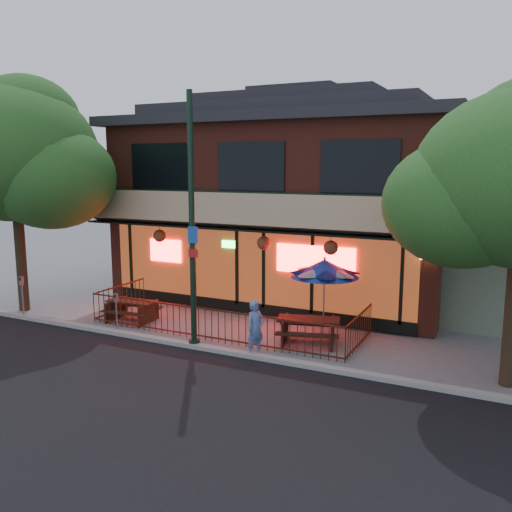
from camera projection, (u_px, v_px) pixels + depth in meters
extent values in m
plane|color=gray|center=(202.00, 342.00, 15.61)|extent=(80.00, 80.00, 0.00)
cube|color=black|center=(36.00, 434.00, 10.29)|extent=(80.00, 11.00, 0.00)
cube|color=#999993|center=(192.00, 345.00, 15.16)|extent=(80.00, 0.25, 0.12)
cube|color=maroon|center=(296.00, 211.00, 21.45)|extent=(12.00, 8.00, 6.50)
cube|color=#59230F|center=(251.00, 268.00, 18.16)|extent=(11.00, 0.06, 2.60)
cube|color=#FF0C0C|center=(315.00, 260.00, 17.02)|extent=(2.60, 0.04, 0.90)
cube|color=#FF0C0C|center=(165.00, 251.00, 19.49)|extent=(1.30, 0.04, 0.80)
cube|color=tan|center=(244.00, 212.00, 17.41)|extent=(12.20, 1.33, 1.26)
cube|color=black|center=(160.00, 166.00, 19.15)|extent=(2.40, 0.06, 1.60)
cube|color=black|center=(251.00, 166.00, 17.59)|extent=(2.40, 0.06, 1.60)
cube|color=black|center=(359.00, 167.00, 16.04)|extent=(2.40, 0.06, 1.60)
cube|color=black|center=(250.00, 308.00, 18.36)|extent=(11.00, 0.12, 0.40)
cube|color=#FFC672|center=(424.00, 254.00, 15.45)|extent=(0.18, 0.18, 0.32)
cube|color=#481C0F|center=(205.00, 309.00, 15.63)|extent=(8.40, 0.04, 0.04)
cube|color=#481C0F|center=(205.00, 336.00, 15.77)|extent=(8.40, 0.04, 0.04)
cube|color=#481C0F|center=(120.00, 286.00, 18.60)|extent=(0.04, 2.60, 0.04)
cube|color=#481C0F|center=(359.00, 315.00, 14.97)|extent=(0.04, 2.60, 0.04)
cylinder|color=#481C0F|center=(205.00, 324.00, 15.71)|extent=(0.02, 0.02, 1.00)
cylinder|color=black|center=(192.00, 223.00, 14.67)|extent=(0.16, 0.16, 7.00)
cylinder|color=black|center=(194.00, 343.00, 15.24)|extent=(0.32, 0.32, 0.20)
cube|color=#194CB2|center=(193.00, 235.00, 14.54)|extent=(0.30, 0.02, 0.45)
cube|color=red|center=(193.00, 253.00, 14.62)|extent=(0.30, 0.02, 0.22)
cylinder|color=#362A1B|center=(19.00, 238.00, 18.69)|extent=(0.36, 0.36, 5.12)
ellipsoid|color=#194B19|center=(13.00, 153.00, 18.20)|extent=(5.60, 5.60, 4.59)
ellipsoid|color=#194B19|center=(25.00, 120.00, 18.29)|extent=(3.64, 3.64, 2.98)
cube|color=#382114|center=(116.00, 309.00, 17.94)|extent=(0.14, 1.16, 0.66)
cube|color=#382114|center=(149.00, 313.00, 17.48)|extent=(0.14, 1.16, 0.66)
cube|color=#382114|center=(132.00, 301.00, 17.65)|extent=(1.65, 0.78, 0.05)
cube|color=#382114|center=(123.00, 313.00, 17.25)|extent=(1.62, 0.37, 0.04)
cube|color=#382114|center=(141.00, 306.00, 18.15)|extent=(1.62, 0.37, 0.04)
cube|color=black|center=(285.00, 330.00, 15.56)|extent=(0.40, 1.23, 0.72)
cube|color=black|center=(332.00, 333.00, 15.33)|extent=(0.40, 1.23, 0.72)
cube|color=black|center=(309.00, 319.00, 15.38)|extent=(1.89, 1.18, 0.06)
cube|color=black|center=(307.00, 335.00, 14.91)|extent=(1.76, 0.74, 0.05)
cube|color=black|center=(310.00, 324.00, 15.95)|extent=(1.76, 0.74, 0.05)
cylinder|color=gray|center=(324.00, 298.00, 16.33)|extent=(0.05, 0.05, 2.15)
cone|color=navy|center=(324.00, 268.00, 16.17)|extent=(2.06, 2.06, 0.54)
sphere|color=gray|center=(325.00, 258.00, 16.12)|extent=(0.10, 0.10, 0.10)
imported|color=#5773AF|center=(255.00, 329.00, 14.36)|extent=(0.56, 0.66, 1.53)
cylinder|color=gray|center=(117.00, 317.00, 16.36)|extent=(0.05, 0.05, 1.00)
cube|color=gray|center=(116.00, 298.00, 16.26)|extent=(0.13, 0.11, 0.26)
cube|color=black|center=(115.00, 296.00, 16.21)|extent=(0.07, 0.02, 0.09)
cylinder|color=#9A9CA2|center=(23.00, 301.00, 17.96)|extent=(0.05, 0.05, 1.16)
cube|color=#9A9CA2|center=(21.00, 281.00, 17.84)|extent=(0.13, 0.11, 0.29)
cube|color=black|center=(20.00, 279.00, 17.78)|extent=(0.08, 0.01, 0.11)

